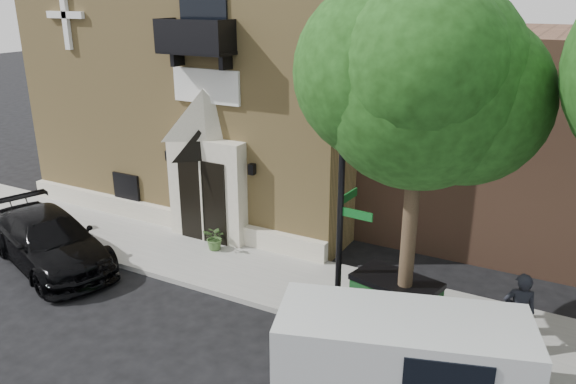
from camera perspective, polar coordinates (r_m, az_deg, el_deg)
name	(u,v)px	position (r m, az deg, el deg)	size (l,w,h in m)	color
ground	(180,286)	(15.64, -10.87, -9.35)	(120.00, 120.00, 0.00)	black
sidewalk	(242,269)	(16.13, -4.73, -7.79)	(42.00, 3.00, 0.15)	gray
church	(242,71)	(22.10, -4.68, 12.14)	(12.20, 11.01, 9.30)	tan
street_tree_left	(421,81)	(11.28, 13.34, 10.87)	(4.97, 4.38, 7.77)	#38281C
black_sedan	(50,240)	(17.56, -23.03, -4.55)	(2.13, 5.25, 1.52)	black
cargo_van	(411,358)	(11.13, 12.40, -16.12)	(4.97, 3.16, 1.90)	silver
street_sign	(341,213)	(12.54, 5.46, -2.19)	(0.85, 0.86, 5.35)	black
fire_hydrant	(366,313)	(13.27, 7.96, -12.07)	(0.46, 0.37, 0.82)	#A00B11
dumpster	(395,303)	(13.31, 10.81, -10.99)	(2.10, 1.49, 1.25)	#103D1C
planter	(215,238)	(17.04, -7.39, -4.62)	(0.70, 0.60, 0.77)	#476D34
pedestrian_near	(519,313)	(13.11, 22.38, -11.28)	(0.68, 0.44, 1.85)	black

